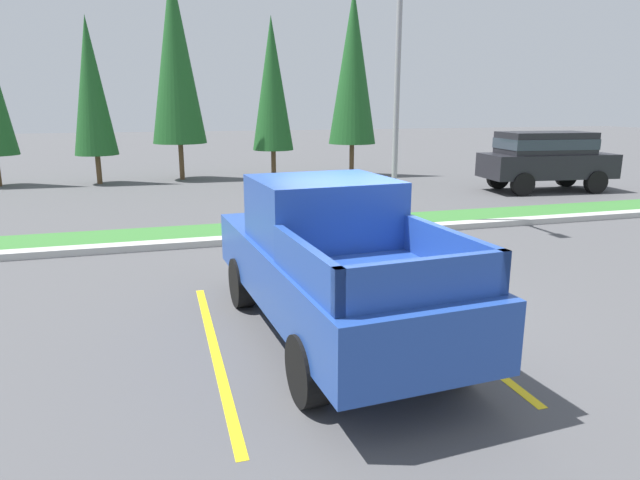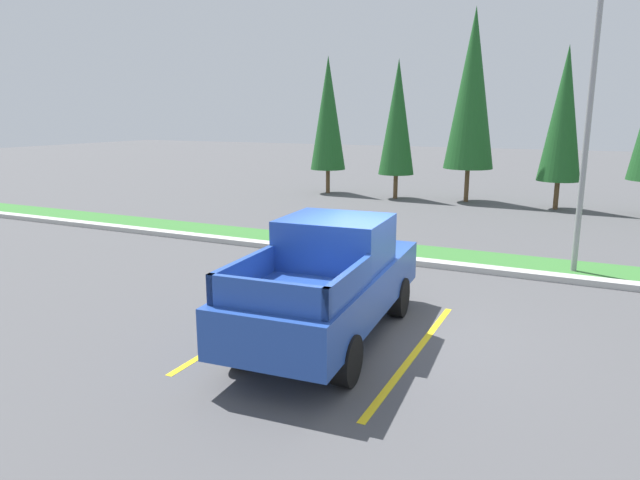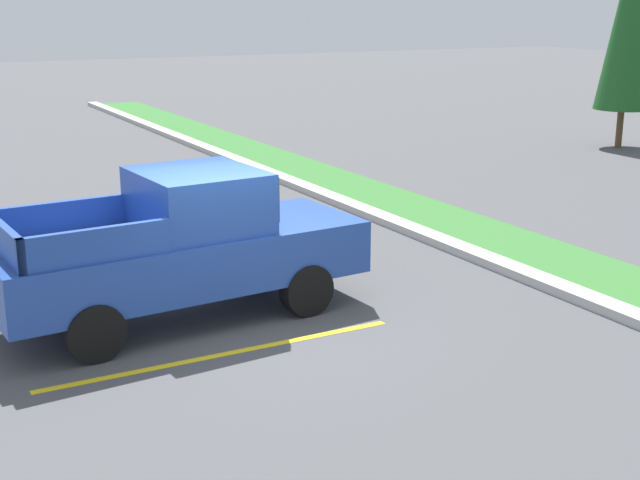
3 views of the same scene
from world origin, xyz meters
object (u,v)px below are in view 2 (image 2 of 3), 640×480
object	(u,v)px
cypress_tree_left_inner	(397,118)
street_light	(589,113)
cypress_tree_leftmost	(328,114)
cypress_tree_center	(472,89)
pickup_truck_main	(330,280)
cypress_tree_right_inner	(564,114)

from	to	relation	value
cypress_tree_left_inner	street_light	bearing A→B (deg)	-52.60
cypress_tree_leftmost	cypress_tree_center	bearing A→B (deg)	0.89
pickup_truck_main	cypress_tree_center	bearing A→B (deg)	93.74
cypress_tree_right_inner	cypress_tree_leftmost	bearing A→B (deg)	177.79
cypress_tree_center	cypress_tree_leftmost	bearing A→B (deg)	-179.11
pickup_truck_main	cypress_tree_leftmost	distance (m)	18.98
pickup_truck_main	cypress_tree_left_inner	xyz separation A→B (m)	(-4.31, 16.69, 2.66)
pickup_truck_main	cypress_tree_center	world-z (taller)	cypress_tree_center
cypress_tree_center	cypress_tree_right_inner	xyz separation A→B (m)	(3.78, -0.51, -1.05)
pickup_truck_main	cypress_tree_right_inner	bearing A→B (deg)	80.90
cypress_tree_leftmost	cypress_tree_center	distance (m)	6.90
street_light	cypress_tree_right_inner	xyz separation A→B (m)	(-1.05, 10.40, -0.03)
cypress_tree_leftmost	cypress_tree_left_inner	xyz separation A→B (m)	(3.63, -0.32, -0.18)
street_light	cypress_tree_right_inner	bearing A→B (deg)	95.76
cypress_tree_left_inner	cypress_tree_right_inner	world-z (taller)	cypress_tree_right_inner
cypress_tree_leftmost	cypress_tree_right_inner	world-z (taller)	cypress_tree_leftmost
pickup_truck_main	cypress_tree_left_inner	world-z (taller)	cypress_tree_left_inner
pickup_truck_main	cypress_tree_left_inner	distance (m)	17.44
cypress_tree_left_inner	cypress_tree_right_inner	bearing A→B (deg)	-0.74
cypress_tree_leftmost	cypress_tree_left_inner	size ratio (longest dim) A/B	1.05
cypress_tree_center	cypress_tree_right_inner	bearing A→B (deg)	-7.76
pickup_truck_main	street_light	bearing A→B (deg)	59.13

